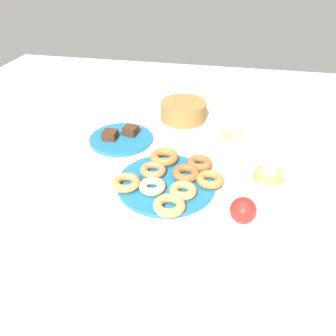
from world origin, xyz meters
The scene contains 21 objects.
ground_plane centered at (0.00, 0.00, 0.00)m, with size 2.40×2.40×0.00m, color beige.
donut_plate centered at (0.00, 0.00, 0.01)m, with size 0.31×0.31×0.01m, color #1E6B93.
donut_0 centered at (-0.05, 0.03, 0.03)m, with size 0.08×0.08×0.03m, color #B27547.
donut_1 centered at (-0.03, 0.11, 0.03)m, with size 0.10×0.10×0.03m, color #AD6B33.
donut_2 centered at (0.06, -0.05, 0.03)m, with size 0.08×0.08×0.03m, color tan.
donut_3 centered at (0.09, 0.10, 0.03)m, with size 0.08×0.08×0.03m, color #995B2D.
donut_4 centered at (-0.11, -0.05, 0.03)m, with size 0.09×0.09×0.03m, color #C6844C.
donut_5 centered at (0.03, -0.12, 0.03)m, with size 0.09×0.09×0.03m, color tan.
donut_6 centered at (0.13, 0.02, 0.03)m, with size 0.08×0.08×0.03m, color #BC7A3D.
donut_7 centered at (-0.03, -0.05, 0.03)m, with size 0.08×0.08×0.02m, color #EABC84.
donut_8 centered at (0.06, 0.04, 0.03)m, with size 0.09×0.09×0.03m, color #995B2D.
cake_plate centered at (-0.22, 0.24, 0.01)m, with size 0.24×0.24×0.01m, color #1E6B93.
brownie_near centered at (-0.26, 0.22, 0.03)m, with size 0.05×0.05×0.03m, color #472819.
brownie_far centered at (-0.19, 0.27, 0.03)m, with size 0.05×0.05×0.03m, color #472819.
candle_holder centered at (0.31, 0.10, 0.01)m, with size 0.09×0.09×0.02m, color tan.
tealight centered at (0.31, 0.10, 0.03)m, with size 0.04×0.04×0.01m, color silver.
basket centered at (-0.02, 0.46, 0.04)m, with size 0.19×0.19×0.08m, color olive.
fruit_bowl centered at (0.18, 0.27, 0.02)m, with size 0.17×0.17×0.03m, color silver.
melon_chunk_left centered at (0.16, 0.27, 0.05)m, with size 0.04×0.04×0.04m, color #DBD67A.
melon_chunk_right centered at (0.21, 0.28, 0.05)m, with size 0.04×0.04×0.04m, color #DBD67A.
apple centered at (0.23, -0.11, 0.04)m, with size 0.07×0.07×0.07m, color red.
Camera 1 is at (0.17, -0.81, 0.64)m, focal length 35.49 mm.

